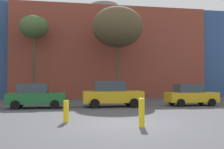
{
  "coord_description": "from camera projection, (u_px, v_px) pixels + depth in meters",
  "views": [
    {
      "loc": [
        -2.48,
        -10.94,
        1.8
      ],
      "look_at": [
        0.81,
        8.78,
        2.42
      ],
      "focal_mm": 41.17,
      "sensor_mm": 36.0,
      "label": 1
    }
  ],
  "objects": [
    {
      "name": "bollard_yellow_0",
      "position": [
        142.0,
        113.0,
        10.34
      ],
      "size": [
        0.24,
        0.24,
        1.16
      ],
      "primitive_type": "cylinder",
      "color": "yellow",
      "rests_on": "ground_plane"
    },
    {
      "name": "ground_plane",
      "position": [
        127.0,
        124.0,
        11.14
      ],
      "size": [
        200.0,
        200.0,
        0.0
      ],
      "primitive_type": "plane",
      "color": "#47474C"
    },
    {
      "name": "parked_car_2",
      "position": [
        112.0,
        94.0,
        18.98
      ],
      "size": [
        4.37,
        2.14,
        1.9
      ],
      "color": "gold",
      "rests_on": "ground_plane"
    },
    {
      "name": "bare_tree_1",
      "position": [
        118.0,
        27.0,
        26.02
      ],
      "size": [
        5.16,
        5.16,
        9.49
      ],
      "color": "brown",
      "rests_on": "ground_plane"
    },
    {
      "name": "bollard_yellow_1",
      "position": [
        66.0,
        111.0,
        11.56
      ],
      "size": [
        0.24,
        0.24,
        1.0
      ],
      "primitive_type": "cylinder",
      "color": "yellow",
      "rests_on": "ground_plane"
    },
    {
      "name": "parked_car_1",
      "position": [
        36.0,
        96.0,
        18.09
      ],
      "size": [
        3.99,
        1.96,
        1.73
      ],
      "color": "#1E662D",
      "rests_on": "ground_plane"
    },
    {
      "name": "building_backdrop",
      "position": [
        104.0,
        57.0,
        36.38
      ],
      "size": [
        38.21,
        13.77,
        12.84
      ],
      "color": "brown",
      "rests_on": "ground_plane"
    },
    {
      "name": "bare_tree_0",
      "position": [
        34.0,
        28.0,
        26.28
      ],
      "size": [
        2.97,
        2.97,
        8.68
      ],
      "color": "brown",
      "rests_on": "ground_plane"
    },
    {
      "name": "parked_car_3",
      "position": [
        190.0,
        95.0,
        20.01
      ],
      "size": [
        3.88,
        1.9,
        1.68
      ],
      "color": "gold",
      "rests_on": "ground_plane"
    }
  ]
}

